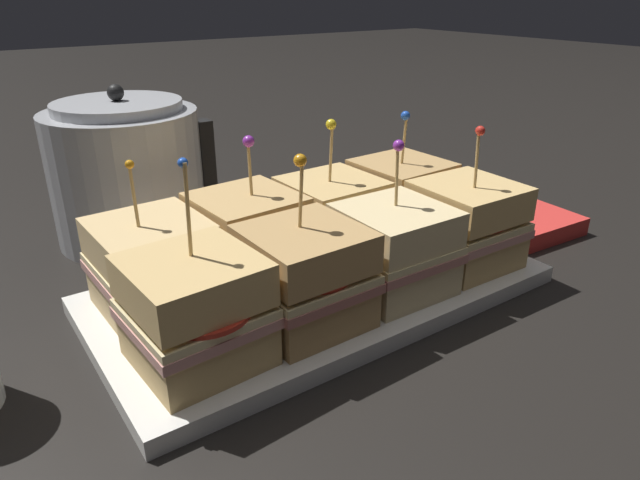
% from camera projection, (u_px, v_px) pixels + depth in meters
% --- Properties ---
extents(ground_plane, '(6.00, 6.00, 0.00)m').
position_uv_depth(ground_plane, '(320.00, 296.00, 0.62)').
color(ground_plane, black).
extents(serving_platter, '(0.47, 0.24, 0.02)m').
position_uv_depth(serving_platter, '(320.00, 289.00, 0.61)').
color(serving_platter, white).
rests_on(serving_platter, ground_plane).
extents(sandwich_front_far_left, '(0.11, 0.11, 0.17)m').
position_uv_depth(sandwich_front_far_left, '(196.00, 311.00, 0.47)').
color(sandwich_front_far_left, tan).
rests_on(sandwich_front_far_left, serving_platter).
extents(sandwich_front_center_left, '(0.11, 0.11, 0.16)m').
position_uv_depth(sandwich_front_center_left, '(305.00, 277.00, 0.52)').
color(sandwich_front_center_left, tan).
rests_on(sandwich_front_center_left, serving_platter).
extents(sandwich_front_center_right, '(0.11, 0.11, 0.16)m').
position_uv_depth(sandwich_front_center_right, '(394.00, 249.00, 0.58)').
color(sandwich_front_center_right, beige).
rests_on(sandwich_front_center_right, serving_platter).
extents(sandwich_front_far_right, '(0.11, 0.11, 0.16)m').
position_uv_depth(sandwich_front_far_right, '(466.00, 224.00, 0.63)').
color(sandwich_front_far_right, tan).
rests_on(sandwich_front_far_right, serving_platter).
extents(sandwich_back_far_left, '(0.11, 0.11, 0.15)m').
position_uv_depth(sandwich_back_far_left, '(152.00, 265.00, 0.55)').
color(sandwich_back_far_left, '#DBB77A').
rests_on(sandwich_back_far_left, serving_platter).
extents(sandwich_back_center_left, '(0.11, 0.11, 0.15)m').
position_uv_depth(sandwich_back_center_left, '(248.00, 237.00, 0.60)').
color(sandwich_back_center_left, tan).
rests_on(sandwich_back_center_left, serving_platter).
extents(sandwich_back_center_right, '(0.11, 0.11, 0.16)m').
position_uv_depth(sandwich_back_center_right, '(332.00, 216.00, 0.66)').
color(sandwich_back_center_right, tan).
rests_on(sandwich_back_center_right, serving_platter).
extents(sandwich_back_far_right, '(0.11, 0.11, 0.16)m').
position_uv_depth(sandwich_back_far_right, '(401.00, 198.00, 0.71)').
color(sandwich_back_far_right, tan).
rests_on(sandwich_back_far_right, serving_platter).
extents(kettle_steel, '(0.21, 0.19, 0.20)m').
position_uv_depth(kettle_steel, '(128.00, 173.00, 0.73)').
color(kettle_steel, '#B7BABF').
rests_on(kettle_steel, ground_plane).
extents(napkin_stack, '(0.14, 0.14, 0.02)m').
position_uv_depth(napkin_stack, '(515.00, 221.00, 0.78)').
color(napkin_stack, red).
rests_on(napkin_stack, ground_plane).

